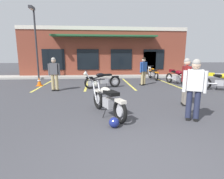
{
  "coord_description": "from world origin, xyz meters",
  "views": [
    {
      "loc": [
        -0.7,
        -2.38,
        1.75
      ],
      "look_at": [
        -0.15,
        3.87,
        0.55
      ],
      "focal_mm": 28.28,
      "sensor_mm": 36.0,
      "label": 1
    }
  ],
  "objects_px": {
    "person_by_back_row": "(54,72)",
    "motorcycle_foreground_classic": "(107,100)",
    "parking_lot_lamp_post": "(35,34)",
    "person_in_black_shirt": "(143,70)",
    "traffic_cone": "(39,82)",
    "motorcycle_red_sportbike": "(102,80)",
    "motorcycle_blue_standard": "(153,73)",
    "motorcycle_black_cruiser": "(178,76)",
    "helmet_on_pavement": "(114,122)",
    "person_in_shorts_foreground": "(186,79)",
    "person_near_building": "(194,86)"
  },
  "relations": [
    {
      "from": "person_by_back_row",
      "to": "person_near_building",
      "type": "distance_m",
      "value": 6.56
    },
    {
      "from": "motorcycle_black_cruiser",
      "to": "motorcycle_blue_standard",
      "type": "distance_m",
      "value": 2.69
    },
    {
      "from": "motorcycle_black_cruiser",
      "to": "traffic_cone",
      "type": "distance_m",
      "value": 8.34
    },
    {
      "from": "person_in_black_shirt",
      "to": "helmet_on_pavement",
      "type": "relative_size",
      "value": 6.44
    },
    {
      "from": "person_in_black_shirt",
      "to": "motorcycle_red_sportbike",
      "type": "bearing_deg",
      "value": -164.38
    },
    {
      "from": "person_by_back_row",
      "to": "helmet_on_pavement",
      "type": "xyz_separation_m",
      "value": [
        2.52,
        -4.88,
        -0.82
      ]
    },
    {
      "from": "motorcycle_foreground_classic",
      "to": "parking_lot_lamp_post",
      "type": "xyz_separation_m",
      "value": [
        -4.65,
        8.41,
        2.8
      ]
    },
    {
      "from": "person_in_black_shirt",
      "to": "person_by_back_row",
      "type": "relative_size",
      "value": 1.0
    },
    {
      "from": "motorcycle_foreground_classic",
      "to": "person_by_back_row",
      "type": "xyz_separation_m",
      "value": [
        -2.42,
        3.91,
        0.49
      ]
    },
    {
      "from": "person_in_black_shirt",
      "to": "traffic_cone",
      "type": "relative_size",
      "value": 3.16
    },
    {
      "from": "motorcycle_foreground_classic",
      "to": "motorcycle_red_sportbike",
      "type": "height_order",
      "value": "same"
    },
    {
      "from": "traffic_cone",
      "to": "motorcycle_foreground_classic",
      "type": "bearing_deg",
      "value": -56.39
    },
    {
      "from": "motorcycle_black_cruiser",
      "to": "person_in_shorts_foreground",
      "type": "relative_size",
      "value": 1.24
    },
    {
      "from": "motorcycle_black_cruiser",
      "to": "person_in_black_shirt",
      "type": "height_order",
      "value": "person_in_black_shirt"
    },
    {
      "from": "motorcycle_red_sportbike",
      "to": "person_near_building",
      "type": "xyz_separation_m",
      "value": [
        2.28,
        -5.22,
        0.49
      ]
    },
    {
      "from": "helmet_on_pavement",
      "to": "motorcycle_red_sportbike",
      "type": "bearing_deg",
      "value": 91.03
    },
    {
      "from": "person_by_back_row",
      "to": "motorcycle_foreground_classic",
      "type": "bearing_deg",
      "value": -58.31
    },
    {
      "from": "helmet_on_pavement",
      "to": "parking_lot_lamp_post",
      "type": "height_order",
      "value": "parking_lot_lamp_post"
    },
    {
      "from": "motorcycle_red_sportbike",
      "to": "person_in_black_shirt",
      "type": "relative_size",
      "value": 1.23
    },
    {
      "from": "person_near_building",
      "to": "helmet_on_pavement",
      "type": "distance_m",
      "value": 2.34
    },
    {
      "from": "motorcycle_black_cruiser",
      "to": "traffic_cone",
      "type": "relative_size",
      "value": 3.92
    },
    {
      "from": "helmet_on_pavement",
      "to": "traffic_cone",
      "type": "xyz_separation_m",
      "value": [
        -3.8,
        6.53,
        0.13
      ]
    },
    {
      "from": "motorcycle_blue_standard",
      "to": "helmet_on_pavement",
      "type": "height_order",
      "value": "motorcycle_blue_standard"
    },
    {
      "from": "motorcycle_foreground_classic",
      "to": "parking_lot_lamp_post",
      "type": "distance_m",
      "value": 10.01
    },
    {
      "from": "motorcycle_blue_standard",
      "to": "parking_lot_lamp_post",
      "type": "bearing_deg",
      "value": 176.21
    },
    {
      "from": "traffic_cone",
      "to": "motorcycle_black_cruiser",
      "type": "bearing_deg",
      "value": -2.17
    },
    {
      "from": "motorcycle_red_sportbike",
      "to": "parking_lot_lamp_post",
      "type": "height_order",
      "value": "parking_lot_lamp_post"
    },
    {
      "from": "motorcycle_black_cruiser",
      "to": "helmet_on_pavement",
      "type": "relative_size",
      "value": 7.98
    },
    {
      "from": "helmet_on_pavement",
      "to": "traffic_cone",
      "type": "bearing_deg",
      "value": 120.21
    },
    {
      "from": "person_in_black_shirt",
      "to": "parking_lot_lamp_post",
      "type": "relative_size",
      "value": 0.33
    },
    {
      "from": "motorcycle_black_cruiser",
      "to": "person_by_back_row",
      "type": "bearing_deg",
      "value": -169.25
    },
    {
      "from": "motorcycle_red_sportbike",
      "to": "motorcycle_black_cruiser",
      "type": "xyz_separation_m",
      "value": [
        4.63,
        0.71,
        0.07
      ]
    },
    {
      "from": "motorcycle_blue_standard",
      "to": "person_near_building",
      "type": "relative_size",
      "value": 1.26
    },
    {
      "from": "person_in_black_shirt",
      "to": "traffic_cone",
      "type": "xyz_separation_m",
      "value": [
        -6.17,
        0.33,
        -0.69
      ]
    },
    {
      "from": "motorcycle_red_sportbike",
      "to": "helmet_on_pavement",
      "type": "relative_size",
      "value": 7.93
    },
    {
      "from": "motorcycle_blue_standard",
      "to": "person_near_building",
      "type": "distance_m",
      "value": 8.68
    },
    {
      "from": "motorcycle_red_sportbike",
      "to": "person_in_black_shirt",
      "type": "height_order",
      "value": "person_in_black_shirt"
    },
    {
      "from": "motorcycle_foreground_classic",
      "to": "person_by_back_row",
      "type": "relative_size",
      "value": 1.19
    },
    {
      "from": "motorcycle_blue_standard",
      "to": "person_by_back_row",
      "type": "distance_m",
      "value": 7.47
    },
    {
      "from": "motorcycle_foreground_classic",
      "to": "person_in_black_shirt",
      "type": "relative_size",
      "value": 1.19
    },
    {
      "from": "traffic_cone",
      "to": "person_in_black_shirt",
      "type": "bearing_deg",
      "value": -3.08
    },
    {
      "from": "motorcycle_black_cruiser",
      "to": "person_near_building",
      "type": "relative_size",
      "value": 1.24
    },
    {
      "from": "motorcycle_red_sportbike",
      "to": "traffic_cone",
      "type": "relative_size",
      "value": 3.89
    },
    {
      "from": "motorcycle_blue_standard",
      "to": "helmet_on_pavement",
      "type": "xyz_separation_m",
      "value": [
        -3.81,
        -8.8,
        -0.33
      ]
    },
    {
      "from": "person_by_back_row",
      "to": "motorcycle_blue_standard",
      "type": "bearing_deg",
      "value": 31.8
    },
    {
      "from": "motorcycle_red_sportbike",
      "to": "traffic_cone",
      "type": "bearing_deg",
      "value": 164.58
    },
    {
      "from": "motorcycle_foreground_classic",
      "to": "traffic_cone",
      "type": "relative_size",
      "value": 3.76
    },
    {
      "from": "person_by_back_row",
      "to": "person_in_shorts_foreground",
      "type": "bearing_deg",
      "value": -30.59
    },
    {
      "from": "person_in_black_shirt",
      "to": "motorcycle_black_cruiser",
      "type": "bearing_deg",
      "value": 0.42
    },
    {
      "from": "motorcycle_blue_standard",
      "to": "helmet_on_pavement",
      "type": "bearing_deg",
      "value": -113.41
    }
  ]
}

